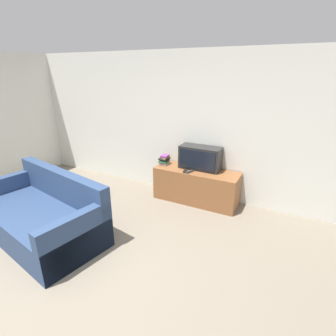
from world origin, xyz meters
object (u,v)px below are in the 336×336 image
object	(u,v)px
television	(200,158)
remote_on_stand	(185,171)
couch	(42,216)
remote_secondary	(190,172)
tv_stand	(196,186)
book_stack	(165,160)

from	to	relation	value
television	remote_on_stand	world-z (taller)	television
couch	remote_secondary	bearing A→B (deg)	60.92
television	couch	world-z (taller)	television
television	remote_secondary	bearing A→B (deg)	-109.82
tv_stand	couch	size ratio (longest dim) A/B	0.69
book_stack	remote_secondary	size ratio (longest dim) A/B	1.31
tv_stand	remote_secondary	xyz separation A→B (m)	(-0.07, -0.15, 0.31)
tv_stand	remote_on_stand	size ratio (longest dim) A/B	9.24
television	couch	distance (m)	2.68
tv_stand	couch	distance (m)	2.54
television	remote_secondary	distance (m)	0.33
couch	book_stack	bearing A→B (deg)	75.57
television	remote_secondary	world-z (taller)	television
book_stack	tv_stand	bearing A→B (deg)	-1.69
book_stack	remote_on_stand	bearing A→B (deg)	-19.09
couch	remote_secondary	distance (m)	2.40
couch	remote_on_stand	size ratio (longest dim) A/B	13.46
couch	book_stack	size ratio (longest dim) A/B	9.61
tv_stand	book_stack	world-z (taller)	book_stack
television	book_stack	xyz separation A→B (m)	(-0.67, -0.08, -0.12)
remote_secondary	couch	bearing A→B (deg)	-129.41
tv_stand	book_stack	bearing A→B (deg)	178.31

